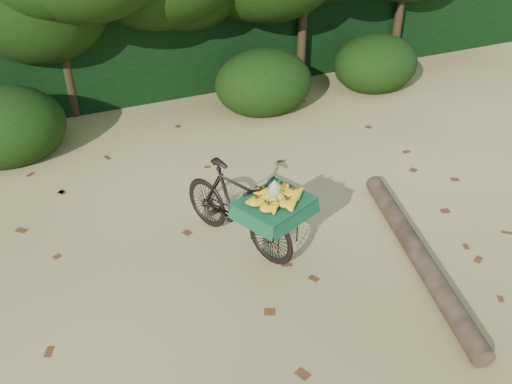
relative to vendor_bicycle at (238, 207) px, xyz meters
name	(u,v)px	position (x,y,z in m)	size (l,w,h in m)	color
ground	(304,262)	(0.56, -0.66, -0.55)	(80.00, 80.00, 0.00)	tan
vendor_bicycle	(238,207)	(0.00, 0.00, 0.00)	(1.28, 1.92, 1.08)	black
fallen_log	(417,253)	(1.80, -1.20, -0.44)	(0.23, 0.23, 3.22)	brown
hedge_backdrop	(153,42)	(0.56, 5.64, 0.35)	(26.00, 1.80, 1.80)	black
bush_clumps	(213,94)	(1.06, 3.64, -0.10)	(8.80, 1.70, 0.90)	black
leaf_litter	(280,232)	(0.56, -0.01, -0.55)	(7.00, 7.30, 0.01)	#4F2B15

